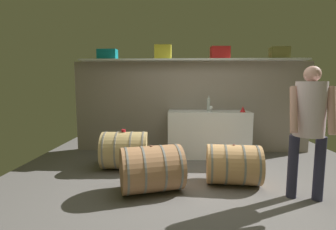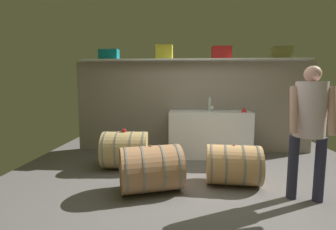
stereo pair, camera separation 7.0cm
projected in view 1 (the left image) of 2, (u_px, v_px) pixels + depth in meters
The scene contains 16 objects.
ground_plane at pixel (196, 177), 4.04m from camera, with size 6.36×7.46×0.02m, color #615D5A.
back_wall_panel at pixel (191, 107), 5.50m from camera, with size 5.16×0.10×1.99m, color gray.
high_shelf_board at pixel (192, 60), 5.23m from camera, with size 4.75×0.40×0.03m, color silver.
toolcase_teal at pixel (107, 54), 5.29m from camera, with size 0.41×0.20×0.21m, color #0F7A87.
toolcase_yellow at pixel (163, 52), 5.23m from camera, with size 0.34×0.19×0.30m, color yellow.
toolcase_red at pixel (220, 53), 5.19m from camera, with size 0.39×0.22×0.26m, color red.
toolcase_olive at pixel (279, 53), 5.14m from camera, with size 0.36×0.27×0.24m, color olive.
work_cabinet at pixel (208, 134), 5.16m from camera, with size 1.65×0.66×0.95m, color white.
wine_bottle_clear at pixel (208, 104), 5.11m from camera, with size 0.07×0.07×0.32m.
wine_glass at pixel (211, 108), 4.93m from camera, with size 0.07×0.07×0.13m.
red_funnel at pixel (243, 109), 4.91m from camera, with size 0.11×0.11×0.11m, color red.
wine_barrel_near at pixel (125, 150), 4.40m from camera, with size 0.83×0.70×0.67m.
wine_barrel_far at pixel (233, 164), 3.71m from camera, with size 0.83×0.65×0.60m.
wine_barrel_flank at pixel (151, 169), 3.45m from camera, with size 0.99×0.86×0.65m.
tasting_cup at pixel (123, 131), 4.36m from camera, with size 0.07×0.07×0.04m, color red.
winemaker_pouring at pixel (309, 119), 3.12m from camera, with size 0.55×0.46×1.72m.
Camera 1 is at (-0.29, -3.37, 1.48)m, focal length 26.51 mm.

